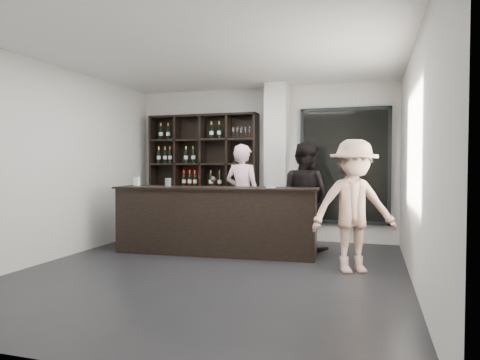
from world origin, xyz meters
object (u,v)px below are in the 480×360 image
(tasting_counter, at_px, (215,220))
(customer, at_px, (354,206))
(taster_black, at_px, (304,196))
(taster_pink, at_px, (242,195))
(wine_shelf, at_px, (203,176))

(tasting_counter, relative_size, customer, 1.85)
(tasting_counter, bearing_deg, taster_black, 26.06)
(taster_black, bearing_deg, taster_pink, 17.66)
(tasting_counter, distance_m, customer, 2.25)
(taster_pink, bearing_deg, wine_shelf, -21.39)
(taster_black, distance_m, customer, 1.55)
(wine_shelf, distance_m, taster_black, 2.24)
(taster_black, relative_size, customer, 1.02)
(wine_shelf, distance_m, customer, 3.59)
(wine_shelf, xyz_separation_m, tasting_counter, (0.80, -1.47, -0.66))
(tasting_counter, relative_size, taster_pink, 1.82)
(wine_shelf, bearing_deg, tasting_counter, -61.36)
(tasting_counter, distance_m, taster_black, 1.54)
(taster_pink, relative_size, taster_black, 1.00)
(tasting_counter, height_order, taster_pink, taster_pink)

